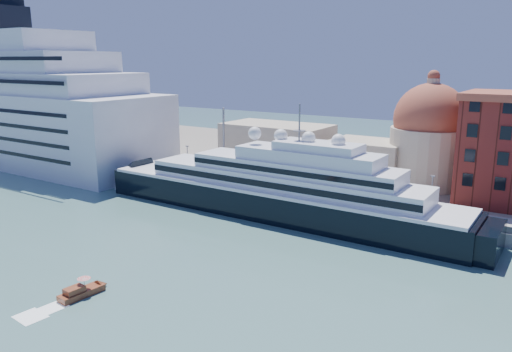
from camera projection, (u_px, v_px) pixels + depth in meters
The scene contains 9 objects.
ground at pixel (203, 248), 85.79m from camera, with size 400.00×400.00×0.00m, color #375F5D.
quay at pixel (298, 197), 113.19m from camera, with size 180.00×10.00×2.50m, color gray.
land at pixel (365, 167), 146.62m from camera, with size 260.00×72.00×2.00m, color slate.
quay_fence at pixel (288, 194), 109.10m from camera, with size 180.00×0.10×1.20m, color slate.
superyacht at pixel (261, 191), 104.91m from camera, with size 91.57×12.69×27.37m.
service_barge at pixel (141, 186), 124.76m from camera, with size 12.32×7.51×2.63m.
water_taxi at pixel (80, 292), 68.24m from camera, with size 2.66×6.44×2.98m.
church at pixel (365, 143), 126.88m from camera, with size 66.00×18.00×25.50m.
lamp_posts at pixel (247, 155), 116.59m from camera, with size 120.80×2.40×18.00m.
Camera 1 is at (51.96, -62.43, 31.66)m, focal length 35.00 mm.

